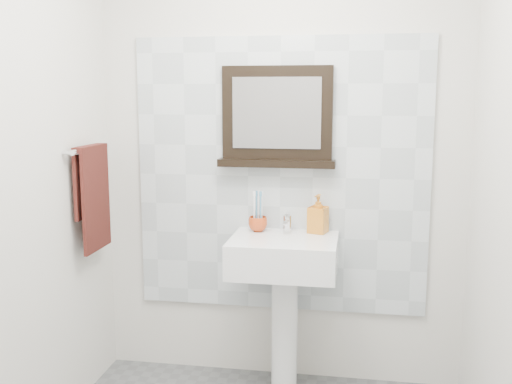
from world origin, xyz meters
TOP-DOWN VIEW (x-y plane):
  - back_wall at (0.00, 1.10)m, footprint 2.00×0.01m
  - front_wall at (0.00, -1.10)m, footprint 2.00×0.01m
  - splashback at (0.00, 1.09)m, footprint 1.60×0.02m
  - pedestal_sink at (0.05, 0.87)m, footprint 0.55×0.44m
  - toothbrush_cup at (-0.11, 0.99)m, footprint 0.10×0.10m
  - toothbrushes at (-0.11, 1.00)m, footprint 0.05×0.04m
  - soap_dispenser at (0.21, 1.01)m, footprint 0.12×0.12m
  - framed_mirror at (-0.02, 1.06)m, footprint 0.63×0.11m
  - towel_bar at (-0.95, 0.75)m, footprint 0.07×0.40m
  - hand_towel at (-0.94, 0.75)m, footprint 0.06×0.30m

SIDE VIEW (x-z plane):
  - pedestal_sink at x=0.05m, z-range 0.20..1.16m
  - toothbrush_cup at x=-0.11m, z-range 0.86..0.94m
  - soap_dispenser at x=0.21m, z-range 0.86..1.07m
  - toothbrushes at x=-0.11m, z-range 0.88..1.09m
  - hand_towel at x=-0.94m, z-range 0.83..1.38m
  - splashback at x=0.00m, z-range 0.40..1.90m
  - back_wall at x=0.00m, z-range 0.00..2.50m
  - front_wall at x=0.00m, z-range 0.00..2.50m
  - towel_bar at x=-0.95m, z-range 1.30..1.33m
  - framed_mirror at x=-0.02m, z-range 1.19..1.73m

